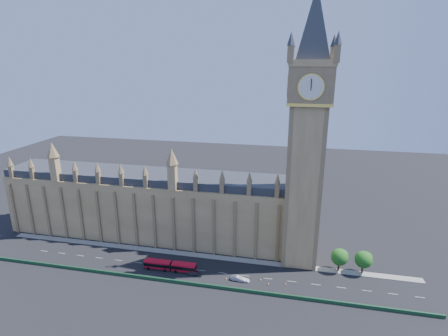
% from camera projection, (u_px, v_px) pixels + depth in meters
% --- Properties ---
extents(ground, '(400.00, 400.00, 0.00)m').
position_uv_depth(ground, '(190.00, 269.00, 125.43)').
color(ground, black).
rests_on(ground, ground).
extents(palace_westminster, '(120.00, 20.00, 28.00)m').
position_uv_depth(palace_westminster, '(148.00, 204.00, 146.94)').
color(palace_westminster, '#997C4A').
rests_on(palace_westminster, ground).
extents(elizabeth_tower, '(20.59, 20.59, 105.00)m').
position_uv_depth(elizabeth_tower, '(308.00, 115.00, 115.11)').
color(elizabeth_tower, '#997C4A').
rests_on(elizabeth_tower, ground).
extents(bridge_parapet, '(160.00, 0.60, 1.20)m').
position_uv_depth(bridge_parapet, '(182.00, 282.00, 116.83)').
color(bridge_parapet, '#1E4C2D').
rests_on(bridge_parapet, ground).
extents(kerb_north, '(160.00, 3.00, 0.16)m').
position_uv_depth(kerb_north, '(197.00, 255.00, 134.30)').
color(kerb_north, gray).
rests_on(kerb_north, ground).
extents(tree_east_near, '(6.00, 6.00, 8.50)m').
position_uv_depth(tree_east_near, '(340.00, 257.00, 122.88)').
color(tree_east_near, '#382619').
rests_on(tree_east_near, ground).
extents(tree_east_far, '(6.00, 6.00, 8.50)m').
position_uv_depth(tree_east_far, '(364.00, 259.00, 121.29)').
color(tree_east_far, '#382619').
rests_on(tree_east_far, ground).
extents(red_bus, '(19.03, 3.24, 3.23)m').
position_uv_depth(red_bus, '(170.00, 266.00, 124.32)').
color(red_bus, red).
rests_on(red_bus, ground).
extents(car_grey, '(3.98, 1.71, 1.34)m').
position_uv_depth(car_grey, '(193.00, 273.00, 121.93)').
color(car_grey, '#3F4347').
rests_on(car_grey, ground).
extents(car_silver, '(5.10, 2.22, 1.63)m').
position_uv_depth(car_silver, '(238.00, 278.00, 118.65)').
color(car_silver, '#A3A5AB').
rests_on(car_silver, ground).
extents(car_white, '(4.52, 2.02, 1.29)m').
position_uv_depth(car_white, '(243.00, 279.00, 118.31)').
color(car_white, white).
rests_on(car_white, ground).
extents(cone_a, '(0.47, 0.47, 0.70)m').
position_uv_depth(cone_a, '(261.00, 280.00, 118.72)').
color(cone_a, black).
rests_on(cone_a, ground).
extents(cone_b, '(0.49, 0.49, 0.66)m').
position_uv_depth(cone_b, '(268.00, 284.00, 116.31)').
color(cone_b, black).
rests_on(cone_b, ground).
extents(cone_c, '(0.47, 0.47, 0.63)m').
position_uv_depth(cone_c, '(226.00, 279.00, 119.36)').
color(cone_c, black).
rests_on(cone_c, ground).
extents(cone_d, '(0.48, 0.48, 0.66)m').
position_uv_depth(cone_d, '(286.00, 284.00, 116.40)').
color(cone_d, black).
rests_on(cone_d, ground).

